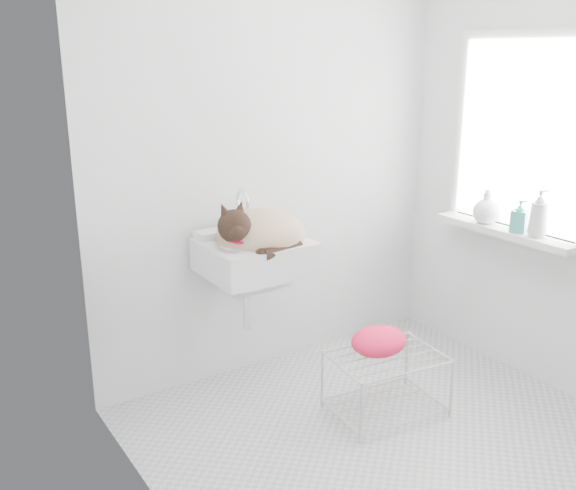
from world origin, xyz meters
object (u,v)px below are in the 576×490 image
wire_rack (386,385)px  bottle_c (485,223)px  bottle_b (518,232)px  sink (254,241)px  bottle_a (536,237)px  cat (258,234)px

wire_rack → bottle_c: bottle_c is taller
wire_rack → bottle_b: bottle_b is taller
sink → bottle_a: (1.28, -0.75, 0.00)m
bottle_a → wire_rack: bearing=168.3°
bottle_a → bottle_b: bottle_a is taller
cat → bottle_a: (1.27, -0.73, -0.04)m
wire_rack → bottle_a: bearing=-11.7°
cat → bottle_a: size_ratio=2.39×
bottle_b → wire_rack: bearing=176.0°
cat → bottle_c: size_ratio=2.66×
wire_rack → bottle_a: (0.85, -0.18, 0.70)m
cat → wire_rack: cat is taller
bottle_a → bottle_c: 0.34m
wire_rack → bottle_b: (0.85, -0.06, 0.70)m
wire_rack → bottle_c: size_ratio=2.78×
bottle_c → bottle_a: bearing=-90.0°
cat → bottle_b: 1.41m
sink → wire_rack: size_ratio=0.98×
wire_rack → cat: bearing=127.2°
cat → bottle_b: size_ratio=2.90×
bottle_b → sink: bearing=153.8°
bottle_a → bottle_c: size_ratio=1.11×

